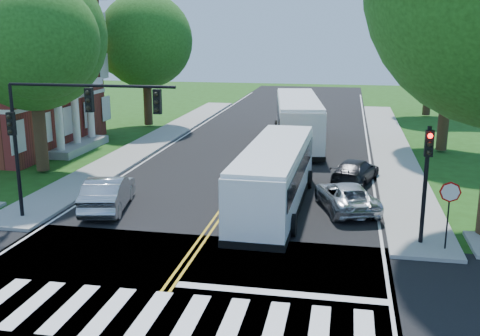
% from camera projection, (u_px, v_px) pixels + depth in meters
% --- Properties ---
extents(ground, '(140.00, 140.00, 0.00)m').
position_uv_depth(ground, '(154.00, 308.00, 16.37)').
color(ground, '#1E4511').
rests_on(ground, ground).
extents(road, '(14.00, 96.00, 0.01)m').
position_uv_depth(road, '(255.00, 165.00, 33.53)').
color(road, black).
rests_on(road, ground).
extents(cross_road, '(60.00, 12.00, 0.01)m').
position_uv_depth(cross_road, '(154.00, 308.00, 16.37)').
color(cross_road, black).
rests_on(cross_road, ground).
extents(center_line, '(0.36, 70.00, 0.01)m').
position_uv_depth(center_line, '(265.00, 151.00, 37.34)').
color(center_line, gold).
rests_on(center_line, road).
extents(edge_line_w, '(0.12, 70.00, 0.01)m').
position_uv_depth(edge_line_w, '(167.00, 147.00, 38.58)').
color(edge_line_w, silver).
rests_on(edge_line_w, road).
extents(edge_line_e, '(0.12, 70.00, 0.01)m').
position_uv_depth(edge_line_e, '(369.00, 155.00, 36.09)').
color(edge_line_e, silver).
rests_on(edge_line_e, road).
extents(crosswalk, '(12.60, 3.00, 0.01)m').
position_uv_depth(crosswalk, '(148.00, 316.00, 15.89)').
color(crosswalk, silver).
rests_on(crosswalk, road).
extents(stop_bar, '(6.60, 0.40, 0.01)m').
position_uv_depth(stop_bar, '(280.00, 293.00, 17.25)').
color(stop_bar, silver).
rests_on(stop_bar, road).
extents(sidewalk_nw, '(2.60, 40.00, 0.15)m').
position_uv_depth(sidewalk_nw, '(160.00, 137.00, 41.70)').
color(sidewalk_nw, gray).
rests_on(sidewalk_nw, ground).
extents(sidewalk_ne, '(2.60, 40.00, 0.15)m').
position_uv_depth(sidewalk_ne, '(390.00, 146.00, 38.66)').
color(sidewalk_ne, gray).
rests_on(sidewalk_ne, ground).
extents(tree_west_near, '(8.00, 8.00, 11.40)m').
position_uv_depth(tree_west_near, '(32.00, 36.00, 30.01)').
color(tree_west_near, '#341D15').
rests_on(tree_west_near, ground).
extents(tree_west_far, '(7.60, 7.60, 10.67)m').
position_uv_depth(tree_west_far, '(145.00, 41.00, 45.29)').
color(tree_west_far, '#341D15').
rests_on(tree_west_far, ground).
extents(tree_east_mid, '(8.40, 8.40, 11.93)m').
position_uv_depth(tree_east_mid, '(452.00, 30.00, 35.25)').
color(tree_east_mid, '#341D15').
rests_on(tree_east_mid, ground).
extents(tree_east_far, '(7.20, 7.20, 10.34)m').
position_uv_depth(tree_east_far, '(432.00, 41.00, 50.56)').
color(tree_east_far, '#341D15').
rests_on(tree_east_far, ground).
extents(signal_nw, '(7.15, 0.46, 5.66)m').
position_uv_depth(signal_nw, '(65.00, 120.00, 22.51)').
color(signal_nw, black).
rests_on(signal_nw, ground).
extents(signal_ne, '(0.30, 0.46, 4.40)m').
position_uv_depth(signal_ne, '(427.00, 170.00, 20.29)').
color(signal_ne, black).
rests_on(signal_ne, ground).
extents(stop_sign, '(0.76, 0.08, 2.53)m').
position_uv_depth(stop_sign, '(450.00, 199.00, 19.93)').
color(stop_sign, black).
rests_on(stop_sign, ground).
extents(bus_lead, '(2.89, 11.27, 2.90)m').
position_uv_depth(bus_lead, '(275.00, 175.00, 25.12)').
color(bus_lead, silver).
rests_on(bus_lead, road).
extents(bus_follow, '(4.49, 13.00, 3.30)m').
position_uv_depth(bus_follow, '(298.00, 120.00, 39.21)').
color(bus_follow, silver).
rests_on(bus_follow, road).
extents(hatchback, '(2.53, 4.90, 1.54)m').
position_uv_depth(hatchback, '(108.00, 193.00, 25.11)').
color(hatchback, '#AAADB1').
rests_on(hatchback, road).
extents(suv, '(3.32, 4.97, 1.27)m').
position_uv_depth(suv, '(346.00, 196.00, 25.09)').
color(suv, '#B5B8BD').
rests_on(suv, road).
extents(dark_sedan, '(2.86, 4.56, 1.23)m').
position_uv_depth(dark_sedan, '(355.00, 171.00, 29.59)').
color(dark_sedan, black).
rests_on(dark_sedan, road).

